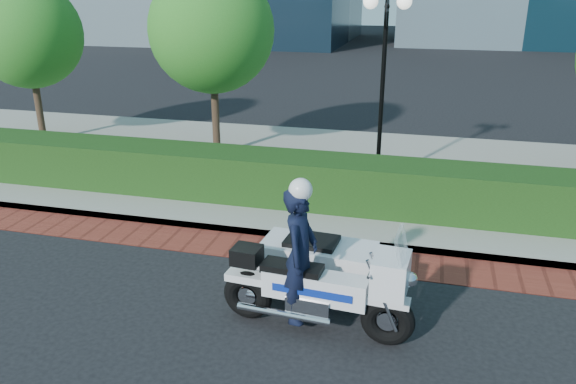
% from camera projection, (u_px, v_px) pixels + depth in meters
% --- Properties ---
extents(ground, '(120.00, 120.00, 0.00)m').
position_uv_depth(ground, '(276.00, 295.00, 8.75)').
color(ground, black).
rests_on(ground, ground).
extents(brick_strip, '(60.00, 1.00, 0.01)m').
position_uv_depth(brick_strip, '(299.00, 252.00, 10.10)').
color(brick_strip, maroon).
rests_on(brick_strip, ground).
extents(sidewalk, '(60.00, 8.00, 0.15)m').
position_uv_depth(sidewalk, '(340.00, 172.00, 14.16)').
color(sidewalk, gray).
rests_on(sidewalk, ground).
extents(hedge_main, '(18.00, 1.20, 1.00)m').
position_uv_depth(hedge_main, '(322.00, 181.00, 11.78)').
color(hedge_main, black).
rests_on(hedge_main, sidewalk).
extents(lamppost, '(1.02, 0.70, 4.21)m').
position_uv_depth(lamppost, '(384.00, 62.00, 12.19)').
color(lamppost, black).
rests_on(lamppost, sidewalk).
extents(tree_a, '(3.00, 3.00, 4.58)m').
position_uv_depth(tree_a, '(27.00, 34.00, 15.62)').
color(tree_a, '#332319').
rests_on(tree_a, sidewalk).
extents(tree_b, '(3.20, 3.20, 4.89)m').
position_uv_depth(tree_b, '(212.00, 30.00, 14.26)').
color(tree_b, '#332319').
rests_on(tree_b, sidewalk).
extents(police_motorcycle, '(2.74, 2.00, 2.22)m').
position_uv_depth(police_motorcycle, '(315.00, 268.00, 7.98)').
color(police_motorcycle, black).
rests_on(police_motorcycle, ground).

